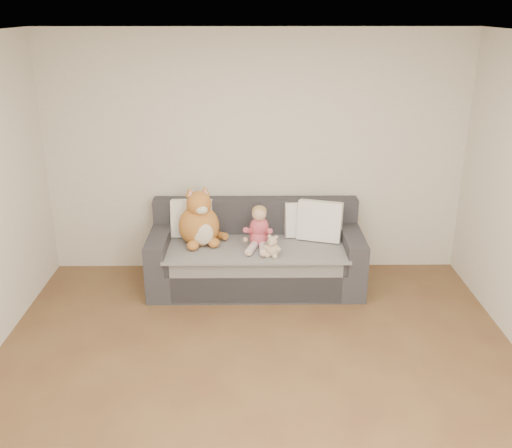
% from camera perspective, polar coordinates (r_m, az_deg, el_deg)
% --- Properties ---
extents(room_shell, '(5.00, 5.00, 5.00)m').
position_cam_1_polar(room_shell, '(4.14, 0.18, -0.06)').
color(room_shell, brown).
rests_on(room_shell, ground).
extents(sofa, '(2.20, 0.94, 0.85)m').
position_cam_1_polar(sofa, '(6.04, -0.02, -3.26)').
color(sofa, '#2B2B30').
rests_on(sofa, ground).
extents(cushion_left, '(0.44, 0.20, 0.41)m').
position_cam_1_polar(cushion_left, '(6.11, -6.44, 0.59)').
color(cushion_left, white).
rests_on(cushion_left, sofa).
extents(cushion_right_back, '(0.42, 0.21, 0.38)m').
position_cam_1_polar(cushion_right_back, '(6.10, 4.81, 0.47)').
color(cushion_right_back, white).
rests_on(cushion_right_back, sofa).
extents(cushion_right_front, '(0.50, 0.33, 0.43)m').
position_cam_1_polar(cushion_right_front, '(6.01, 6.39, 0.31)').
color(cushion_right_front, white).
rests_on(cushion_right_front, sofa).
extents(toddler, '(0.31, 0.44, 0.43)m').
position_cam_1_polar(toddler, '(5.81, 0.29, -0.57)').
color(toddler, '#C14744').
rests_on(toddler, sofa).
extents(plush_cat, '(0.51, 0.50, 0.64)m').
position_cam_1_polar(plush_cat, '(5.89, -5.66, 0.16)').
color(plush_cat, '#B67428').
rests_on(plush_cat, sofa).
extents(teddy_bear, '(0.17, 0.14, 0.23)m').
position_cam_1_polar(teddy_bear, '(5.60, 1.65, -2.40)').
color(teddy_bear, tan).
rests_on(teddy_bear, sofa).
extents(plush_cow, '(0.14, 0.21, 0.17)m').
position_cam_1_polar(plush_cow, '(5.71, 1.53, -2.21)').
color(plush_cow, white).
rests_on(plush_cow, sofa).
extents(sippy_cup, '(0.09, 0.07, 0.10)m').
position_cam_1_polar(sippy_cup, '(5.66, 1.33, -2.59)').
color(sippy_cup, '#573694').
rests_on(sippy_cup, sofa).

